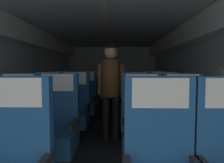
{
  "coord_description": "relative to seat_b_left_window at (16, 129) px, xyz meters",
  "views": [
    {
      "loc": [
        0.2,
        0.25,
        1.17
      ],
      "look_at": [
        0.09,
        4.48,
        0.9
      ],
      "focal_mm": 31.15,
      "sensor_mm": 36.0,
      "label": 1
    }
  ],
  "objects": [
    {
      "name": "seat_d_right_aisle",
      "position": [
        1.94,
        1.95,
        0.0
      ],
      "size": [
        0.5,
        0.46,
        1.12
      ],
      "color": "#38383D",
      "rests_on": "ground"
    },
    {
      "name": "seat_e_right_aisle",
      "position": [
        1.93,
        2.92,
        0.0
      ],
      "size": [
        0.5,
        0.46,
        1.12
      ],
      "color": "#38383D",
      "rests_on": "ground"
    },
    {
      "name": "ground",
      "position": [
        0.96,
        1.54,
        -0.49
      ],
      "size": [
        3.71,
        8.33,
        0.02
      ],
      "primitive_type": "cube",
      "color": "#23282D"
    },
    {
      "name": "seat_b_right_window",
      "position": [
        1.46,
        0.01,
        0.0
      ],
      "size": [
        0.5,
        0.46,
        1.12
      ],
      "color": "#38383D",
      "rests_on": "ground"
    },
    {
      "name": "seat_e_right_window",
      "position": [
        1.47,
        2.92,
        0.0
      ],
      "size": [
        0.5,
        0.46,
        1.12
      ],
      "color": "#38383D",
      "rests_on": "ground"
    },
    {
      "name": "seat_c_left_aisle",
      "position": [
        0.46,
        0.98,
        0.0
      ],
      "size": [
        0.5,
        0.46,
        1.12
      ],
      "color": "#38383D",
      "rests_on": "ground"
    },
    {
      "name": "seat_b_left_aisle",
      "position": [
        0.47,
        -0.0,
        0.0
      ],
      "size": [
        0.5,
        0.46,
        1.12
      ],
      "color": "#38383D",
      "rests_on": "ground"
    },
    {
      "name": "seat_c_left_window",
      "position": [
        -0.0,
        0.98,
        0.0
      ],
      "size": [
        0.5,
        0.46,
        1.12
      ],
      "color": "#38383D",
      "rests_on": "ground"
    },
    {
      "name": "seat_b_right_aisle",
      "position": [
        1.93,
        0.01,
        0.0
      ],
      "size": [
        0.5,
        0.46,
        1.12
      ],
      "color": "#38383D",
      "rests_on": "ground"
    },
    {
      "name": "seat_d_left_window",
      "position": [
        0.0,
        1.94,
        0.0
      ],
      "size": [
        0.5,
        0.46,
        1.12
      ],
      "color": "#38383D",
      "rests_on": "ground"
    },
    {
      "name": "seat_d_right_window",
      "position": [
        1.46,
        1.96,
        0.0
      ],
      "size": [
        0.5,
        0.46,
        1.12
      ],
      "color": "#38383D",
      "rests_on": "ground"
    },
    {
      "name": "seat_c_right_aisle",
      "position": [
        1.93,
        0.96,
        0.0
      ],
      "size": [
        0.5,
        0.46,
        1.12
      ],
      "color": "#38383D",
      "rests_on": "ground"
    },
    {
      "name": "seat_b_left_window",
      "position": [
        0.0,
        0.0,
        0.0
      ],
      "size": [
        0.5,
        0.46,
        1.12
      ],
      "color": "#38383D",
      "rests_on": "ground"
    },
    {
      "name": "seat_d_left_aisle",
      "position": [
        0.48,
        1.95,
        0.0
      ],
      "size": [
        0.5,
        0.46,
        1.12
      ],
      "color": "#38383D",
      "rests_on": "ground"
    },
    {
      "name": "seat_e_left_window",
      "position": [
        0.01,
        2.93,
        0.0
      ],
      "size": [
        0.5,
        0.46,
        1.12
      ],
      "color": "#38383D",
      "rests_on": "ground"
    },
    {
      "name": "flight_attendant",
      "position": [
        1.07,
        0.94,
        0.49
      ],
      "size": [
        0.43,
        0.28,
        1.57
      ],
      "rotation": [
        0.0,
        0.0,
        -0.27
      ],
      "color": "black",
      "rests_on": "ground"
    },
    {
      "name": "seat_c_right_window",
      "position": [
        1.46,
        0.98,
        0.0
      ],
      "size": [
        0.5,
        0.46,
        1.12
      ],
      "color": "#38383D",
      "rests_on": "ground"
    },
    {
      "name": "seat_e_left_aisle",
      "position": [
        0.47,
        2.9,
        0.0
      ],
      "size": [
        0.5,
        0.46,
        1.12
      ],
      "color": "#38383D",
      "rests_on": "ground"
    },
    {
      "name": "fuselage_shell",
      "position": [
        0.97,
        1.82,
        1.03
      ],
      "size": [
        3.59,
        7.98,
        2.09
      ],
      "color": "silver",
      "rests_on": "ground"
    }
  ]
}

